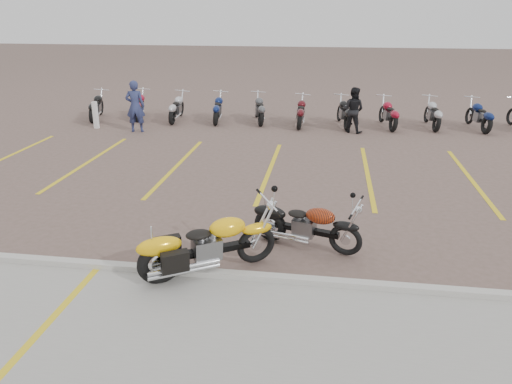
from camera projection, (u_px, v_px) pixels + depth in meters
ground at (246, 229)px, 10.30m from camera, size 100.00×100.00×0.00m
concrete_apron at (186, 380)px, 6.12m from camera, size 60.00×5.00×0.01m
curb at (227, 275)px, 8.42m from camera, size 60.00×0.18×0.12m
parking_stripes at (270, 170)px, 14.00m from camera, size 38.00×5.50×0.01m
apron_stripe at (14, 362)px, 6.44m from camera, size 0.12×5.00×0.00m
yellow_cruiser at (205, 247)px, 8.43m from camera, size 2.16×1.42×1.01m
flame_cruiser at (305, 226)px, 9.38m from camera, size 2.09×0.76×0.88m
person_a at (135, 106)px, 18.00m from camera, size 0.74×0.55×1.86m
person_b at (353, 110)px, 17.94m from camera, size 0.97×0.88×1.64m
bollard at (96, 115)px, 18.66m from camera, size 0.17×0.17×1.00m
bg_bike_row at (300, 110)px, 19.30m from camera, size 17.41×2.07×1.10m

